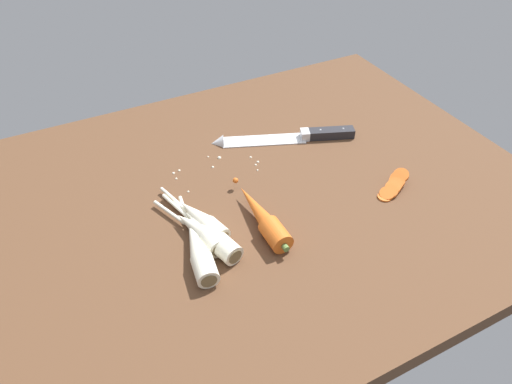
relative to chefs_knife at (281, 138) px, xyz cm
name	(u,v)px	position (x,y,z in cm)	size (l,w,h in cm)	color
ground_plane	(252,199)	(-14.92, -13.98, -2.65)	(120.00, 90.00, 4.00)	brown
chefs_knife	(281,138)	(0.00, 0.00, 0.00)	(33.56, 15.75, 4.18)	silver
whole_carrot	(263,217)	(-17.41, -23.80, 1.45)	(4.20, 22.38, 4.20)	#D6601E
parsnip_front	(203,231)	(-29.06, -21.86, 1.33)	(5.49, 17.92, 4.00)	silver
parsnip_mid_left	(198,249)	(-31.50, -25.66, 1.33)	(5.94, 23.67, 4.00)	silver
parsnip_mid_right	(201,232)	(-29.40, -21.92, 1.33)	(9.59, 20.01, 4.00)	silver
parsnip_back	(209,234)	(-28.26, -23.05, 1.33)	(8.10, 23.13, 4.00)	silver
parsnip_outer	(201,220)	(-28.27, -18.89, 1.33)	(7.60, 20.28, 4.00)	silver
carrot_slice_stack	(394,186)	(12.01, -26.99, 0.58)	(9.18, 5.59, 3.72)	#D6601E
mince_crumbs	(217,164)	(-17.87, -2.31, -0.32)	(19.21, 10.07, 0.88)	silver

